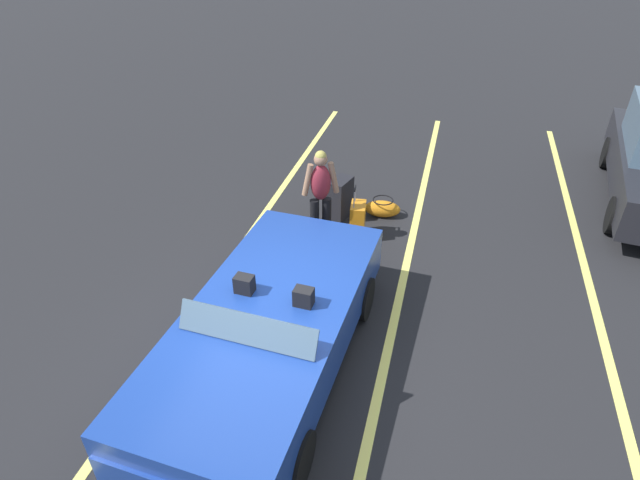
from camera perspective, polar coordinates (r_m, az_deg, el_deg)
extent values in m
plane|color=black|center=(6.65, -5.34, -13.61)|extent=(80.00, 80.00, 0.00)
cube|color=#EAE066|center=(7.12, -15.86, -11.09)|extent=(18.00, 0.12, 0.01)
cube|color=#EAE066|center=(6.43, 6.49, -15.87)|extent=(18.00, 0.12, 0.01)
cube|color=#EAE066|center=(6.81, 30.74, -18.34)|extent=(18.00, 0.12, 0.01)
cube|color=navy|center=(6.21, -5.64, -9.72)|extent=(4.20, 2.00, 0.64)
cube|color=navy|center=(5.47, -11.87, -20.29)|extent=(1.41, 1.75, 0.38)
cube|color=slate|center=(5.55, -8.01, -9.60)|extent=(0.27, 1.56, 0.31)
cube|color=black|center=(5.95, -1.80, -6.24)|extent=(0.17, 0.23, 0.22)
cube|color=black|center=(6.20, -8.27, -4.79)|extent=(0.17, 0.23, 0.22)
cylinder|color=black|center=(5.48, -2.65, -22.79)|extent=(0.61, 0.26, 0.60)
cylinder|color=black|center=(6.04, -17.92, -17.74)|extent=(0.61, 0.26, 0.60)
cylinder|color=black|center=(7.12, 4.60, -6.35)|extent=(0.61, 0.26, 0.60)
cylinder|color=black|center=(7.56, -7.38, -3.83)|extent=(0.61, 0.26, 0.60)
cube|color=black|center=(9.26, 2.27, 4.57)|extent=(0.54, 0.40, 0.74)
cube|color=black|center=(9.35, 1.46, 4.50)|extent=(0.38, 0.12, 0.41)
sphere|color=black|center=(9.27, 2.30, 2.08)|extent=(0.04, 0.04, 0.04)
sphere|color=black|center=(9.52, 3.27, 2.99)|extent=(0.04, 0.04, 0.04)
cube|color=orange|center=(8.74, 4.13, 2.11)|extent=(0.43, 0.29, 0.62)
cylinder|color=gray|center=(8.61, 3.87, 5.11)|extent=(0.02, 0.02, 0.29)
cylinder|color=gray|center=(8.42, 3.74, 4.40)|extent=(0.02, 0.02, 0.29)
cylinder|color=black|center=(8.44, 3.84, 5.62)|extent=(0.22, 0.05, 0.03)
sphere|color=black|center=(9.01, 3.56, 1.04)|extent=(0.04, 0.04, 0.04)
sphere|color=black|center=(8.78, 3.39, 0.07)|extent=(0.04, 0.04, 0.04)
ellipsoid|color=orange|center=(9.44, 6.83, 3.40)|extent=(0.37, 0.67, 0.30)
torus|color=black|center=(9.35, 6.90, 4.36)|extent=(0.41, 0.41, 0.02)
cylinder|color=black|center=(8.52, 0.73, 2.11)|extent=(0.20, 0.20, 0.82)
cylinder|color=black|center=(8.49, -0.60, 1.98)|extent=(0.20, 0.20, 0.82)
ellipsoid|color=maroon|center=(8.16, 0.07, 6.30)|extent=(0.34, 0.38, 0.60)
sphere|color=#A37556|center=(7.98, 0.07, 8.81)|extent=(0.21, 0.21, 0.21)
sphere|color=tan|center=(7.96, 0.07, 9.12)|extent=(0.18, 0.18, 0.18)
cylinder|color=#A37556|center=(8.16, 1.49, 6.83)|extent=(0.16, 0.21, 0.53)
cylinder|color=#A37556|center=(8.09, -1.36, 6.58)|extent=(0.16, 0.21, 0.53)
cylinder|color=black|center=(10.15, 29.56, 2.30)|extent=(0.66, 0.31, 0.64)
cylinder|color=black|center=(12.67, 29.04, 8.31)|extent=(0.66, 0.31, 0.64)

